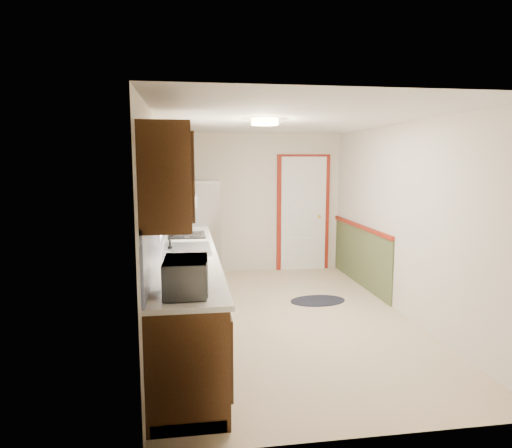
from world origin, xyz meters
name	(u,v)px	position (x,y,z in m)	size (l,w,h in m)	color
room_shell	(286,222)	(0.00, 0.00, 1.20)	(3.20, 5.20, 2.52)	#C9B18E
kitchen_run	(183,262)	(-1.24, -0.29, 0.81)	(0.63, 4.00, 2.20)	#341C0B
back_wall_trim	(315,222)	(0.99, 2.21, 0.89)	(1.12, 2.30, 2.08)	maroon
ceiling_fixture	(265,122)	(-0.30, -0.20, 2.36)	(0.30, 0.30, 0.06)	#FFD88C
microwave	(186,272)	(-1.20, -1.94, 1.10)	(0.48, 0.27, 0.33)	white
refrigerator	(198,231)	(-1.02, 1.90, 0.81)	(0.70, 0.70, 1.63)	#B7B7BC
rug	(318,301)	(0.59, 0.59, 0.01)	(0.78, 0.50, 0.01)	black
cooktop	(187,235)	(-1.19, 0.75, 0.95)	(0.48, 0.57, 0.02)	black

